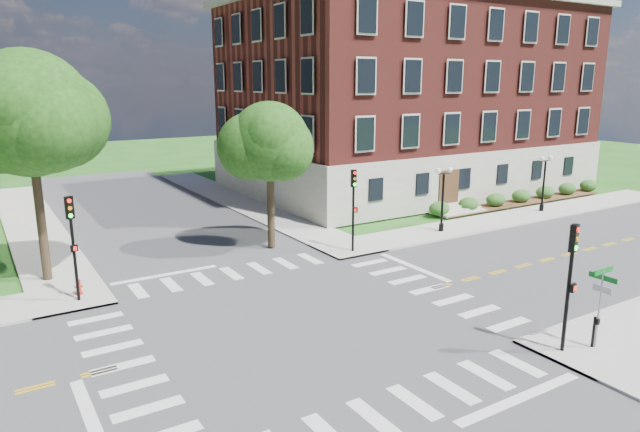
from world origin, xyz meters
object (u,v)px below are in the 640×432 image
traffic_signal_ne (353,200)px  twin_lamp_east (544,180)px  push_button_post (594,330)px  fire_hydrant (79,287)px  street_sign_pole (601,292)px  twin_lamp_west (443,195)px  traffic_signal_nw (72,235)px  traffic_signal_se (571,272)px

traffic_signal_ne → twin_lamp_east: 18.41m
push_button_post → fire_hydrant: (-15.37, 15.87, -0.33)m
traffic_signal_ne → street_sign_pole: bearing=-87.7°
fire_hydrant → traffic_signal_ne: bearing=-4.0°
traffic_signal_ne → twin_lamp_west: bearing=5.0°
twin_lamp_east → push_button_post: bearing=-138.2°
traffic_signal_nw → push_button_post: 21.78m
traffic_signal_se → traffic_signal_nw: bearing=134.2°
traffic_signal_nw → twin_lamp_west: (22.57, 0.41, -0.66)m
traffic_signal_se → push_button_post: (1.20, -0.41, -2.39)m
twin_lamp_east → fire_hydrant: twin_lamp_east is taller
traffic_signal_nw → street_sign_pole: 21.74m
traffic_signal_nw → twin_lamp_east: size_ratio=1.13×
traffic_signal_nw → twin_lamp_east: traffic_signal_nw is taller
twin_lamp_west → twin_lamp_east: (10.76, 0.41, 0.00)m
twin_lamp_west → fire_hydrant: (-22.44, 0.36, -2.06)m
traffic_signal_nw → twin_lamp_west: size_ratio=1.13×
twin_lamp_west → traffic_signal_se: bearing=-118.7°
twin_lamp_west → fire_hydrant: size_ratio=5.64×
traffic_signal_se → push_button_post: bearing=-19.0°
twin_lamp_east → push_button_post: size_ratio=3.53×
twin_lamp_west → push_button_post: size_ratio=3.53×
street_sign_pole → push_button_post: bearing=134.8°
twin_lamp_east → push_button_post: (-17.83, -15.93, -1.73)m
traffic_signal_se → twin_lamp_west: 17.23m
traffic_signal_se → traffic_signal_ne: 14.45m
twin_lamp_east → street_sign_pole: size_ratio=1.36×
twin_lamp_west → street_sign_pole: 17.08m
twin_lamp_east → push_button_post: 23.97m
push_button_post → traffic_signal_nw: bearing=135.7°
twin_lamp_west → street_sign_pole: size_ratio=1.36×
traffic_signal_ne → push_button_post: size_ratio=4.00×
push_button_post → fire_hydrant: size_ratio=1.60×
twin_lamp_east → traffic_signal_ne: bearing=-176.6°
push_button_post → traffic_signal_ne: bearing=92.1°
traffic_signal_se → twin_lamp_east: (19.03, 15.51, -0.66)m
twin_lamp_west → traffic_signal_nw: bearing=-179.0°
fire_hydrant → traffic_signal_nw: bearing=-100.0°
traffic_signal_se → push_button_post: 2.71m
traffic_signal_se → twin_lamp_east: traffic_signal_se is taller
traffic_signal_ne → street_sign_pole: (0.59, -14.90, -0.88)m
push_button_post → fire_hydrant: 22.10m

